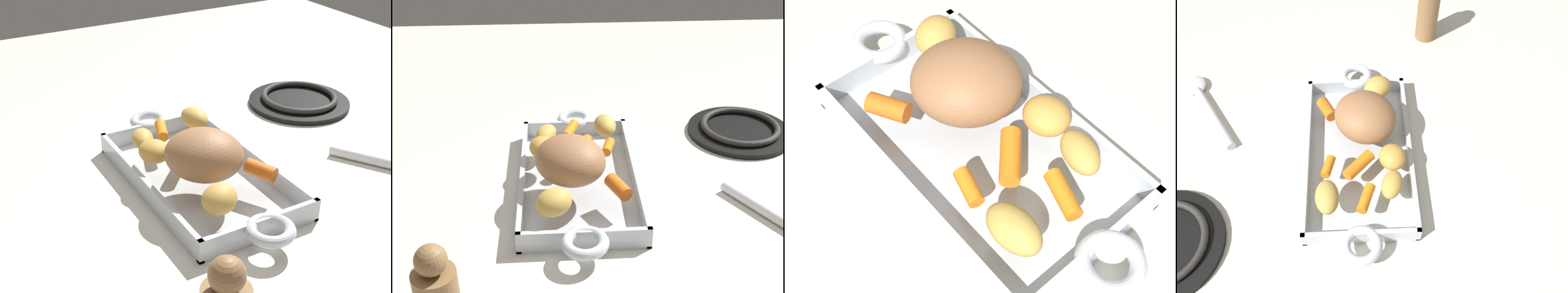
% 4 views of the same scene
% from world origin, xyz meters
% --- Properties ---
extents(ground_plane, '(1.83, 1.83, 0.00)m').
position_xyz_m(ground_plane, '(0.00, 0.00, 0.00)').
color(ground_plane, silver).
extents(roasting_dish, '(0.45, 0.20, 0.04)m').
position_xyz_m(roasting_dish, '(0.00, 0.00, 0.01)').
color(roasting_dish, silver).
rests_on(roasting_dish, ground_plane).
extents(pork_roast, '(0.16, 0.16, 0.08)m').
position_xyz_m(pork_roast, '(0.04, -0.02, 0.08)').
color(pork_roast, '#9E6B44').
rests_on(pork_roast, roasting_dish).
extents(baby_carrot_northeast, '(0.06, 0.06, 0.02)m').
position_xyz_m(baby_carrot_northeast, '(-0.05, -0.00, 0.05)').
color(baby_carrot_northeast, orange).
rests_on(baby_carrot_northeast, roasting_dish).
extents(baby_carrot_northwest, '(0.04, 0.03, 0.02)m').
position_xyz_m(baby_carrot_northwest, '(-0.05, 0.05, 0.05)').
color(baby_carrot_northwest, orange).
rests_on(baby_carrot_northwest, roasting_dish).
extents(baby_carrot_southwest, '(0.06, 0.04, 0.02)m').
position_xyz_m(baby_carrot_southwest, '(-0.11, -0.01, 0.05)').
color(baby_carrot_southwest, orange).
rests_on(baby_carrot_southwest, roasting_dish).
extents(baby_carrot_center_left, '(0.05, 0.04, 0.03)m').
position_xyz_m(baby_carrot_center_left, '(0.08, 0.06, 0.05)').
color(baby_carrot_center_left, orange).
rests_on(baby_carrot_center_left, roasting_dish).
extents(potato_near_roast, '(0.07, 0.07, 0.04)m').
position_xyz_m(potato_near_roast, '(0.13, -0.04, 0.06)').
color(potato_near_roast, gold).
rests_on(potato_near_roast, roasting_dish).
extents(potato_whole, '(0.06, 0.05, 0.03)m').
position_xyz_m(potato_whole, '(-0.09, -0.06, 0.05)').
color(potato_whole, gold).
rests_on(potato_whole, roasting_dish).
extents(potato_golden_small, '(0.06, 0.06, 0.04)m').
position_xyz_m(potato_golden_small, '(-0.04, -0.06, 0.06)').
color(potato_golden_small, gold).
rests_on(potato_golden_small, roasting_dish).
extents(potato_golden_large, '(0.07, 0.04, 0.03)m').
position_xyz_m(potato_golden_large, '(-0.11, 0.05, 0.06)').
color(potato_golden_large, gold).
rests_on(potato_golden_large, roasting_dish).
extents(stove_burner_rear, '(0.21, 0.21, 0.02)m').
position_xyz_m(stove_burner_rear, '(-0.17, 0.34, 0.01)').
color(stove_burner_rear, black).
rests_on(stove_burner_rear, ground_plane).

